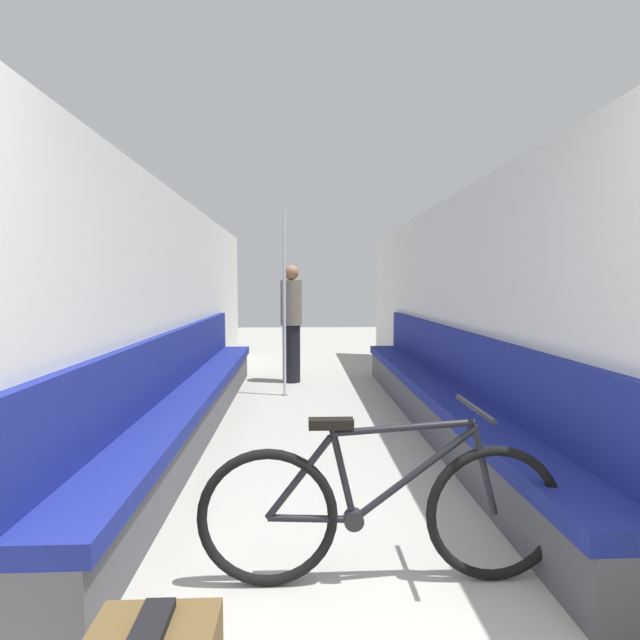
% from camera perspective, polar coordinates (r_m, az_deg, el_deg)
% --- Properties ---
extents(wall_left, '(0.10, 10.27, 2.24)m').
position_cam_1_polar(wall_left, '(4.60, -17.75, 0.84)').
color(wall_left, silver).
rests_on(wall_left, ground).
extents(wall_right, '(0.10, 10.27, 2.24)m').
position_cam_1_polar(wall_right, '(4.70, 16.82, 0.92)').
color(wall_right, silver).
rests_on(wall_right, ground).
extents(bench_seat_row_left, '(0.42, 5.69, 0.95)m').
position_cam_1_polar(bench_seat_row_left, '(4.81, -14.37, -8.70)').
color(bench_seat_row_left, '#4C4C51').
rests_on(bench_seat_row_left, ground).
extents(bench_seat_row_right, '(0.42, 5.69, 0.95)m').
position_cam_1_polar(bench_seat_row_right, '(4.89, 13.43, -8.47)').
color(bench_seat_row_right, '#4C4C51').
rests_on(bench_seat_row_right, ground).
extents(bicycle, '(1.67, 0.46, 0.82)m').
position_cam_1_polar(bicycle, '(2.43, 7.03, -20.76)').
color(bicycle, black).
rests_on(bicycle, ground).
extents(grab_pole_near, '(0.08, 0.08, 2.22)m').
position_cam_1_polar(grab_pole_near, '(6.09, -4.08, 1.40)').
color(grab_pole_near, gray).
rests_on(grab_pole_near, ground).
extents(passenger_standing, '(0.30, 0.30, 1.63)m').
position_cam_1_polar(passenger_standing, '(6.94, -3.30, -0.23)').
color(passenger_standing, black).
rests_on(passenger_standing, ground).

